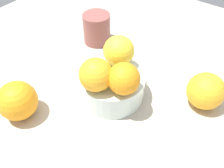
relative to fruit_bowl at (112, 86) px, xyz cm
name	(u,v)px	position (x,y,z in cm)	size (l,w,h in cm)	color
ground_plane	(112,98)	(0.00, 0.00, -3.81)	(110.00, 110.00, 2.00)	#BCB29E
fruit_bowl	(112,86)	(0.00, 0.00, 0.00)	(14.19, 14.19, 5.87)	silver
orange_in_bowl_0	(119,51)	(-4.27, -1.42, 6.42)	(6.71, 6.71, 6.71)	yellow
orange_in_bowl_1	(96,75)	(4.44, -0.53, 6.42)	(6.71, 6.71, 6.71)	#F9A823
orange_in_bowl_2	(124,79)	(1.97, 4.29, 6.25)	(6.38, 6.38, 6.38)	orange
orange_loose_0	(206,91)	(-9.76, 17.13, 1.15)	(7.92, 7.92, 7.92)	#F9A823
orange_loose_1	(17,101)	(15.66, -11.99, 1.25)	(8.12, 8.12, 8.12)	orange
ceramic_cup	(97,29)	(-14.29, -16.01, 1.35)	(7.45, 7.45, 8.32)	#8C4C47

